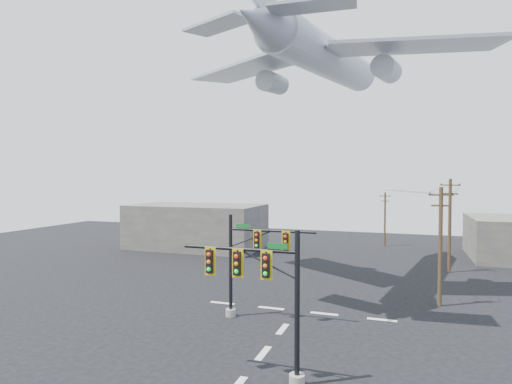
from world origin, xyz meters
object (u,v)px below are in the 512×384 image
at_px(signal_mast_far, 248,263).
at_px(utility_pole_b, 450,224).
at_px(signal_mast_near, 267,297).
at_px(utility_pole_a, 440,244).
at_px(utility_pole_c, 385,218).
at_px(airliner, 327,59).

height_order(signal_mast_far, utility_pole_b, utility_pole_b).
distance_m(signal_mast_near, utility_pole_a, 18.11).
height_order(signal_mast_near, utility_pole_b, utility_pole_b).
bearing_deg(signal_mast_near, utility_pole_a, 60.88).
bearing_deg(utility_pole_c, utility_pole_b, -48.79).
distance_m(signal_mast_near, signal_mast_far, 9.27).
relative_size(signal_mast_near, utility_pole_b, 0.76).
distance_m(utility_pole_a, utility_pole_c, 28.71).
height_order(utility_pole_a, utility_pole_c, utility_pole_a).
xyz_separation_m(signal_mast_near, airliner, (-0.66, 20.26, 16.58)).
distance_m(utility_pole_c, airliner, 29.36).
bearing_deg(utility_pole_b, signal_mast_far, -111.18).
relative_size(utility_pole_b, utility_pole_c, 1.26).
bearing_deg(signal_mast_far, utility_pole_c, 77.86).
relative_size(signal_mast_far, utility_pole_a, 0.79).
relative_size(signal_mast_near, airliner, 0.23).
xyz_separation_m(utility_pole_c, airliner, (-4.28, -23.77, 16.70)).
distance_m(utility_pole_b, utility_pole_c, 16.93).
height_order(signal_mast_near, airliner, airliner).
xyz_separation_m(utility_pole_b, utility_pole_c, (-7.02, 15.37, -1.05)).
xyz_separation_m(signal_mast_near, utility_pole_a, (8.81, 15.81, 0.63)).
bearing_deg(signal_mast_near, utility_pole_b, 69.64).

